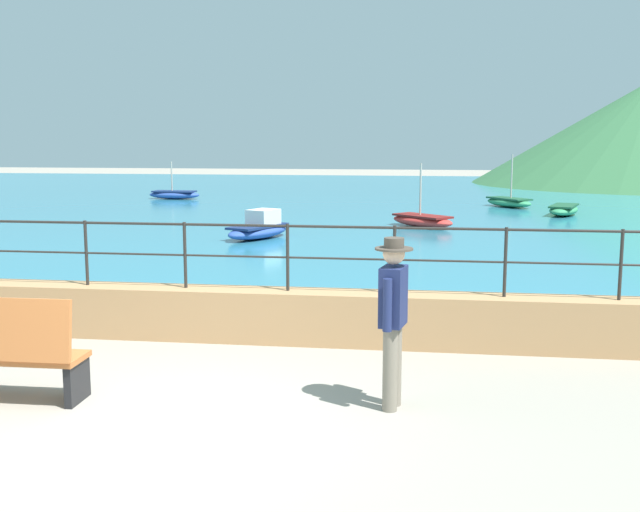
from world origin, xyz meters
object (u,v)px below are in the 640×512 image
object	(u,v)px
person_walking	(393,314)
boat_5	(564,210)
boat_2	(422,220)
boat_4	(174,194)
boat_1	(509,202)
boat_3	(259,228)

from	to	relation	value
person_walking	boat_5	world-z (taller)	person_walking
boat_2	boat_4	size ratio (longest dim) A/B	0.97
person_walking	boat_4	world-z (taller)	person_walking
person_walking	boat_5	size ratio (longest dim) A/B	0.71
boat_2	person_walking	bearing A→B (deg)	-90.47
person_walking	boat_5	distance (m)	20.57
boat_1	boat_3	distance (m)	12.96
person_walking	boat_1	distance (m)	23.20
person_walking	boat_1	xyz separation A→B (m)	(3.38, 22.94, -0.72)
boat_2	boat_4	world-z (taller)	boat_2
person_walking	boat_2	world-z (taller)	boat_2
boat_3	boat_5	size ratio (longest dim) A/B	1.00
boat_4	boat_1	bearing A→B (deg)	-8.00
boat_2	boat_5	xyz separation A→B (m)	(4.82, 4.24, -0.01)
boat_4	boat_2	bearing A→B (deg)	-40.18
boat_3	boat_4	world-z (taller)	boat_4
boat_3	boat_5	distance (m)	11.84
person_walking	boat_4	xyz separation A→B (m)	(-10.79, 24.93, -0.72)
boat_2	boat_3	xyz separation A→B (m)	(-4.30, -3.31, 0.07)
boat_1	boat_5	bearing A→B (deg)	-62.29
boat_3	boat_4	bearing A→B (deg)	117.85
person_walking	boat_3	distance (m)	13.10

